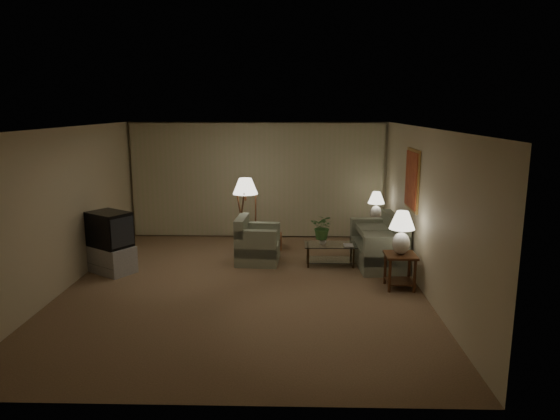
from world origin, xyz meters
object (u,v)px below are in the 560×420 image
Objects in this scene: side_table_near at (400,265)px; sofa at (378,245)px; table_lamp_near at (402,229)px; side_table_far at (375,229)px; armchair at (258,244)px; table_lamp_far at (376,203)px; crt_tv at (109,229)px; coffee_table at (330,251)px; floor_lamp at (246,214)px; ottoman at (269,241)px; tv_cabinet at (111,259)px; vase at (323,241)px.

sofa is at bearing 96.34° from side_table_near.
side_table_far is at bearing 90.00° from table_lamp_near.
sofa is 2.36m from armchair.
side_table_far is at bearing 0.00° from table_lamp_far.
crt_tv is (-5.20, 0.72, -0.22)m from table_lamp_near.
side_table_near is 0.96× the size of table_lamp_far.
coffee_table is at bearing -92.48° from armchair.
floor_lamp is 2.92× the size of ottoman.
tv_cabinet is (-2.69, -0.68, -0.11)m from armchair.
armchair is at bearing 173.27° from vase.
armchair is 2.82m from crt_tv.
armchair is 1.04× the size of crt_tv.
side_table_far is at bearing 7.80° from ottoman.
crt_tv is (-5.20, -1.88, 0.41)m from side_table_far.
vase is (-1.09, -0.10, 0.12)m from sofa.
crt_tv is (-5.05, -0.63, 0.45)m from sofa.
table_lamp_far is 5.53m from crt_tv.
armchair is at bearing -93.73° from sofa.
side_table_near is at bearing 0.24° from table_lamp_near.
side_table_far is 0.38× the size of floor_lamp.
floor_lamp is at bearing 61.89° from tv_cabinet.
coffee_table is at bearing 130.97° from side_table_near.
table_lamp_far is at bearing 90.00° from table_lamp_near.
floor_lamp is (-2.80, 2.00, -0.20)m from table_lamp_near.
armchair is at bearing -154.40° from side_table_far.
side_table_far is 0.81× the size of table_lamp_near.
crt_tv reaches higher than tv_cabinet.
sofa is 1.72× the size of tv_cabinet.
sofa is at bearing -87.66° from armchair.
vase is at bearing -43.37° from ottoman.
sofa is 2.38m from ottoman.
ottoman is (2.87, 1.56, -0.64)m from crt_tv.
table_lamp_far is (0.00, 2.60, -0.07)m from table_lamp_near.
tv_cabinet is 0.63× the size of floor_lamp.
side_table_near is 5.25m from tv_cabinet.
table_lamp_near reaches higher than ottoman.
table_lamp_near is at bearing -44.43° from ottoman.
table_lamp_far is 5.57m from tv_cabinet.
table_lamp_far is 0.68× the size of crt_tv.
crt_tv reaches higher than coffee_table.
tv_cabinet is (-5.20, -1.88, -0.16)m from side_table_far.
floor_lamp reaches higher than side_table_far.
sofa reaches higher than side_table_far.
armchair is at bearing 150.80° from table_lamp_near.
crt_tv is at bearing -172.45° from vase.
vase is at bearing -87.25° from sofa.
table_lamp_near is at bearing 25.91° from tv_cabinet.
floor_lamp reaches higher than coffee_table.
ottoman is at bearing -172.20° from side_table_far.
tv_cabinet is at bearing -151.96° from floor_lamp.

